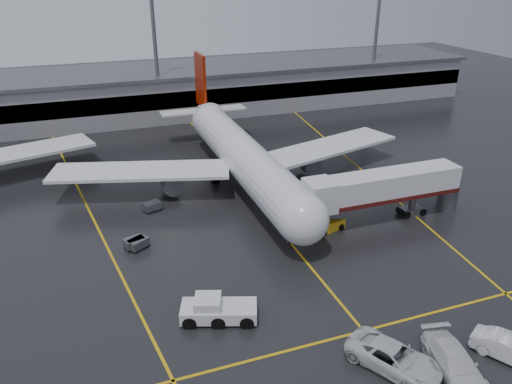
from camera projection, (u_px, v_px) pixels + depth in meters
name	position (u px, v px, depth m)	size (l,w,h in m)	color
ground	(266.00, 214.00, 58.88)	(220.00, 220.00, 0.00)	black
apron_line_centre	(266.00, 213.00, 58.87)	(0.25, 90.00, 0.02)	gold
apron_line_stop	(363.00, 331.00, 40.09)	(60.00, 0.25, 0.02)	gold
apron_line_left	(86.00, 204.00, 61.24)	(0.25, 70.00, 0.02)	gold
apron_line_right	(356.00, 165.00, 72.97)	(0.25, 70.00, 0.02)	gold
terminal	(180.00, 89.00, 98.00)	(122.00, 19.00, 8.60)	gray
light_mast_mid	(155.00, 42.00, 87.13)	(3.00, 1.20, 25.45)	#595B60
light_mast_right	(376.00, 31.00, 101.02)	(3.00, 1.20, 25.45)	#595B60
main_airliner	(240.00, 153.00, 65.40)	(48.80, 45.60, 14.10)	silver
jet_bridge	(384.00, 189.00, 55.77)	(19.90, 3.40, 6.05)	silver
pushback_tractor	(217.00, 310.00, 41.08)	(6.74, 4.46, 2.24)	silver
belt_loader	(328.00, 225.00, 55.04)	(3.99, 2.46, 2.36)	gold
service_van_a	(394.00, 358.00, 36.04)	(3.22, 6.97, 1.94)	silver
service_van_b	(454.00, 363.00, 35.60)	(2.69, 6.62, 1.92)	silver
service_van_c	(511.00, 349.00, 36.90)	(1.92, 5.52, 1.82)	white
baggage_cart_a	(138.00, 243.00, 51.43)	(2.38, 2.15, 1.12)	#595B60
baggage_cart_b	(134.00, 242.00, 51.60)	(2.30, 1.85, 1.12)	#595B60
baggage_cart_c	(152.00, 206.00, 59.31)	(2.31, 1.87, 1.12)	#595B60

